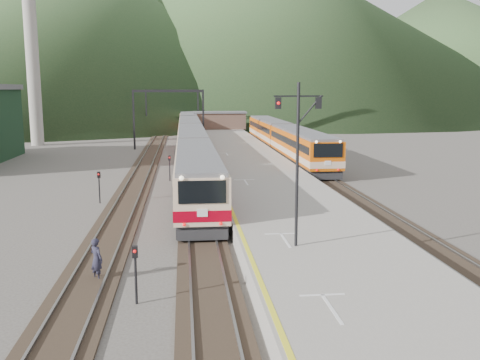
{
  "coord_description": "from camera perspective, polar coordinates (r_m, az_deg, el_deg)",
  "views": [
    {
      "loc": [
        -0.9,
        -18.0,
        8.05
      ],
      "look_at": [
        2.84,
        17.3,
        2.0
      ],
      "focal_mm": 40.0,
      "sensor_mm": 36.0,
      "label": 1
    }
  ],
  "objects": [
    {
      "name": "gantry_far",
      "position": [
        98.05,
        -7.25,
        8.16
      ],
      "size": [
        9.55,
        0.25,
        8.0
      ],
      "color": "black",
      "rests_on": "ground"
    },
    {
      "name": "signal_mast",
      "position": [
        23.8,
        6.16,
        3.38
      ],
      "size": [
        2.2,
        0.22,
        7.35
      ],
      "color": "black",
      "rests_on": "platform"
    },
    {
      "name": "main_train",
      "position": [
        68.58,
        -5.28,
        4.63
      ],
      "size": [
        3.01,
        82.59,
        3.68
      ],
      "color": "#D1AF91",
      "rests_on": "track_main"
    },
    {
      "name": "hill_c",
      "position": [
        254.11,
        20.39,
        12.91
      ],
      "size": [
        160.0,
        160.0,
        50.0
      ],
      "primitive_type": "cone",
      "color": "#2C4C28",
      "rests_on": "ground"
    },
    {
      "name": "platform",
      "position": [
        56.88,
        0.58,
        2.05
      ],
      "size": [
        8.0,
        100.0,
        1.0
      ],
      "primitive_type": "cube",
      "color": "gray",
      "rests_on": "ground"
    },
    {
      "name": "short_signal_c",
      "position": [
        39.27,
        -14.8,
        -0.31
      ],
      "size": [
        0.26,
        0.23,
        2.27
      ],
      "color": "black",
      "rests_on": "ground"
    },
    {
      "name": "track_main",
      "position": [
        58.56,
        -5.1,
        1.8
      ],
      "size": [
        2.6,
        200.0,
        0.23
      ],
      "color": "black",
      "rests_on": "ground"
    },
    {
      "name": "hill_b",
      "position": [
        251.65,
        1.1,
        16.4
      ],
      "size": [
        220.0,
        220.0,
        75.0
      ],
      "primitive_type": "cone",
      "color": "#2C4C28",
      "rests_on": "ground"
    },
    {
      "name": "worker",
      "position": [
        23.72,
        -15.06,
        -8.16
      ],
      "size": [
        0.79,
        0.78,
        1.84
      ],
      "primitive_type": "imported",
      "rotation": [
        0.0,
        0.0,
        2.37
      ],
      "color": "#212031",
      "rests_on": "ground"
    },
    {
      "name": "short_signal_b",
      "position": [
        47.59,
        -7.52,
        1.64
      ],
      "size": [
        0.23,
        0.18,
        2.27
      ],
      "color": "black",
      "rests_on": "ground"
    },
    {
      "name": "ground",
      "position": [
        19.74,
        -3.0,
        -14.41
      ],
      "size": [
        400.0,
        400.0,
        0.0
      ],
      "primitive_type": "plane",
      "color": "#47423D",
      "rests_on": "ground"
    },
    {
      "name": "hill_a",
      "position": [
        212.78,
        -17.21,
        15.18
      ],
      "size": [
        180.0,
        180.0,
        60.0
      ],
      "primitive_type": "cone",
      "color": "#2C4C28",
      "rests_on": "ground"
    },
    {
      "name": "smokestack",
      "position": [
        83.03,
        -21.38,
        13.83
      ],
      "size": [
        1.8,
        1.8,
        30.0
      ],
      "primitive_type": "cylinder",
      "color": "#9E998E",
      "rests_on": "ground"
    },
    {
      "name": "short_signal_a",
      "position": [
        20.69,
        -11.09,
        -9.08
      ],
      "size": [
        0.23,
        0.18,
        2.27
      ],
      "color": "black",
      "rests_on": "ground"
    },
    {
      "name": "track_second",
      "position": [
        59.85,
        5.98,
        1.96
      ],
      "size": [
        2.6,
        200.0,
        0.23
      ],
      "color": "black",
      "rests_on": "ground"
    },
    {
      "name": "second_train",
      "position": [
        67.49,
        4.59,
        4.62
      ],
      "size": [
        3.13,
        42.53,
        3.81
      ],
      "color": "#CA5409",
      "rests_on": "track_second"
    },
    {
      "name": "gantry_near",
      "position": [
        73.07,
        -7.63,
        7.66
      ],
      "size": [
        9.55,
        0.25,
        8.0
      ],
      "color": "black",
      "rests_on": "ground"
    },
    {
      "name": "track_far",
      "position": [
        58.69,
        -9.99,
        1.71
      ],
      "size": [
        2.6,
        200.0,
        0.23
      ],
      "color": "black",
      "rests_on": "ground"
    },
    {
      "name": "station_shed",
      "position": [
        96.38,
        -2.17,
        6.41
      ],
      "size": [
        9.4,
        4.4,
        3.1
      ],
      "color": "brown",
      "rests_on": "platform"
    }
  ]
}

